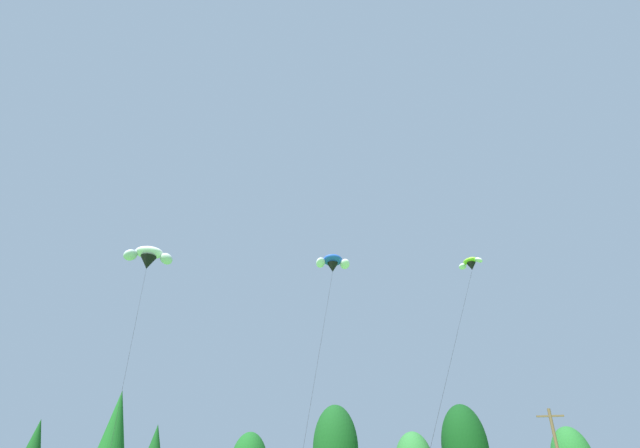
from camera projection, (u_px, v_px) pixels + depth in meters
treeline_tree_b at (113, 436)px, 58.11m from camera, size 4.75×4.75×14.31m
parafoil_kite_high_white at (148, 258)px, 37.87m from camera, size 7.30×9.87×18.28m
parafoil_kite_mid_blue_white at (333, 263)px, 40.42m from camera, size 3.04×12.12×18.76m
parafoil_kite_far_lime_white at (471, 264)px, 37.09m from camera, size 6.68×12.55×17.04m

